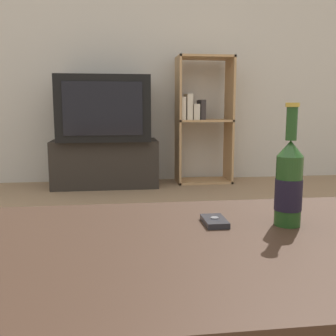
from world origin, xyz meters
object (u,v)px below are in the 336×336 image
Objects in this scene: television at (104,109)px; beer_bottle at (289,183)px; cell_phone at (215,221)px; tv_stand at (105,163)px; bookshelf at (201,118)px.

beer_bottle is at bearing -78.99° from television.
cell_phone is at bearing 170.07° from beer_bottle.
television reaches higher than tv_stand.
cell_phone is (-0.55, -2.70, -0.18)m from bookshelf.
bookshelf is 12.35× the size of cell_phone.
tv_stand is 0.48m from television.
tv_stand is 2.72m from beer_bottle.
television is 8.29× the size of cell_phone.
television is 2.64× the size of beer_bottle.
bookshelf is at bearing 79.03° from cell_phone.
beer_bottle is at bearing -79.00° from tv_stand.
beer_bottle is at bearing -97.75° from bookshelf.
tv_stand is 0.98m from bookshelf.
television is at bearing -90.00° from tv_stand.
television is at bearing 97.88° from cell_phone.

